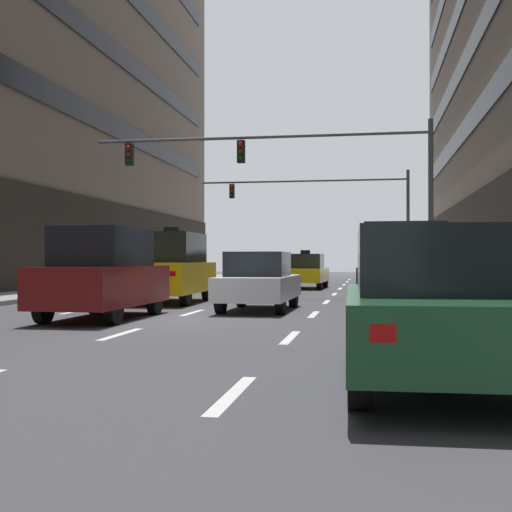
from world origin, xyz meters
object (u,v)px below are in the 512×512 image
at_px(car_driving_2, 165,271).
at_px(car_parked_1, 404,275).
at_px(taxi_driving_4, 171,268).
at_px(traffic_signal_0, 302,168).
at_px(car_driving_1, 103,274).
at_px(car_parked_2, 394,278).
at_px(car_parked_3, 387,269).
at_px(car_parked_0, 435,307).
at_px(car_driving_3, 259,282).
at_px(taxi_driving_5, 251,271).
at_px(traffic_signal_1, 338,203).
at_px(taxi_driving_0, 306,271).

height_order(car_driving_2, car_parked_1, car_parked_1).
relative_size(taxi_driving_4, traffic_signal_0, 0.37).
bearing_deg(car_driving_2, car_driving_1, -77.92).
distance_m(car_parked_2, traffic_signal_0, 6.53).
bearing_deg(car_parked_3, car_parked_0, -90.00).
relative_size(car_driving_1, car_driving_2, 0.94).
relative_size(car_driving_3, taxi_driving_5, 1.01).
xyz_separation_m(taxi_driving_4, car_parked_0, (6.91, -12.78, -0.26)).
distance_m(car_parked_1, car_parked_2, 5.89).
height_order(car_driving_2, taxi_driving_4, taxi_driving_4).
bearing_deg(car_parked_0, traffic_signal_1, 94.56).
bearing_deg(car_driving_1, taxi_driving_5, 90.10).
height_order(car_driving_1, car_parked_3, car_driving_1).
bearing_deg(traffic_signal_0, car_parked_2, -52.40).
height_order(car_parked_3, traffic_signal_1, traffic_signal_1).
bearing_deg(traffic_signal_1, car_driving_1, -100.24).
relative_size(car_driving_2, taxi_driving_4, 1.01).
height_order(car_driving_3, taxi_driving_4, taxi_driving_4).
bearing_deg(car_parked_0, car_driving_1, 134.02).
bearing_deg(taxi_driving_0, car_driving_3, -89.76).
xyz_separation_m(taxi_driving_5, car_parked_2, (6.83, -14.09, 0.04)).
relative_size(taxi_driving_0, car_parked_0, 0.96).
distance_m(taxi_driving_5, car_parked_3, 9.61).
xyz_separation_m(car_parked_1, car_parked_2, (0.00, 5.89, -0.24)).
height_order(car_parked_0, car_parked_2, car_parked_0).
bearing_deg(taxi_driving_5, traffic_signal_1, 43.66).
xyz_separation_m(car_driving_1, taxi_driving_5, (-0.03, 19.79, -0.28)).
xyz_separation_m(car_driving_3, car_parked_1, (3.65, -3.28, 0.28)).
distance_m(car_driving_2, taxi_driving_4, 9.18).
xyz_separation_m(car_parked_0, car_parked_1, (-0.00, 6.84, 0.21)).
relative_size(taxi_driving_0, car_parked_1, 1.01).
distance_m(car_driving_2, traffic_signal_1, 12.65).
distance_m(taxi_driving_4, traffic_signal_1, 19.07).
xyz_separation_m(taxi_driving_4, taxi_driving_5, (0.08, 14.04, -0.33)).
xyz_separation_m(car_parked_2, traffic_signal_1, (-2.47, 18.25, 3.86)).
distance_m(car_driving_3, car_parked_0, 10.76).
bearing_deg(taxi_driving_0, car_driving_1, -100.29).
bearing_deg(traffic_signal_1, car_driving_2, -127.91).
xyz_separation_m(car_driving_1, car_driving_2, (-3.09, 14.43, -0.19)).
distance_m(car_parked_0, traffic_signal_1, 31.31).
height_order(taxi_driving_4, car_parked_2, taxi_driving_4).
bearing_deg(car_parked_0, taxi_driving_4, 118.41).
height_order(taxi_driving_5, traffic_signal_0, traffic_signal_0).
distance_m(car_parked_1, traffic_signal_1, 24.53).
distance_m(taxi_driving_5, car_parked_1, 21.12).
height_order(taxi_driving_5, car_parked_1, car_parked_1).
bearing_deg(car_parked_1, traffic_signal_1, 95.84).
xyz_separation_m(car_parked_1, traffic_signal_1, (-2.47, 24.14, 3.61)).
height_order(car_driving_2, car_parked_2, car_driving_2).
bearing_deg(taxi_driving_0, car_parked_1, -77.83).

